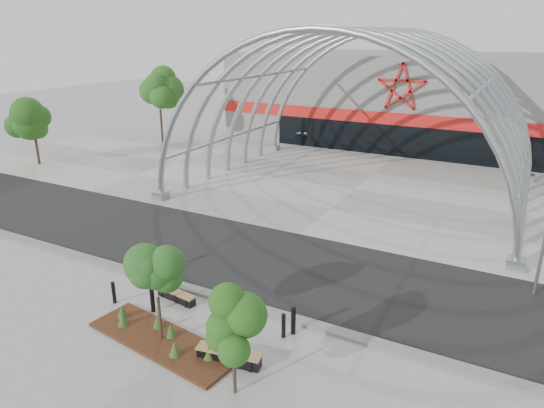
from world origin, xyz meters
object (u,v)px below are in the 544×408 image
(bench_0, at_px, (176,296))
(bench_1, at_px, (229,357))
(bollard_2, at_px, (152,299))
(street_tree_1, at_px, (233,326))
(street_tree_0, at_px, (156,279))

(bench_0, distance_m, bench_1, 4.45)
(bench_0, height_order, bollard_2, bollard_2)
(street_tree_1, xyz_separation_m, bench_0, (-4.74, 3.25, -2.04))
(bench_1, bearing_deg, street_tree_1, -49.80)
(street_tree_0, bearing_deg, bench_1, 2.69)
(bench_1, xyz_separation_m, bollard_2, (-4.12, 1.17, 0.28))
(bench_0, xyz_separation_m, bollard_2, (-0.26, -1.04, 0.32))
(bench_0, relative_size, bench_1, 0.85)
(street_tree_0, relative_size, bench_0, 1.76)
(street_tree_1, relative_size, bench_0, 1.68)
(street_tree_0, xyz_separation_m, street_tree_1, (3.49, -0.91, -0.11))
(street_tree_1, bearing_deg, bench_0, 145.54)
(street_tree_0, distance_m, bollard_2, 2.70)
(street_tree_1, bearing_deg, bench_1, 130.20)
(street_tree_0, height_order, bench_1, street_tree_0)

